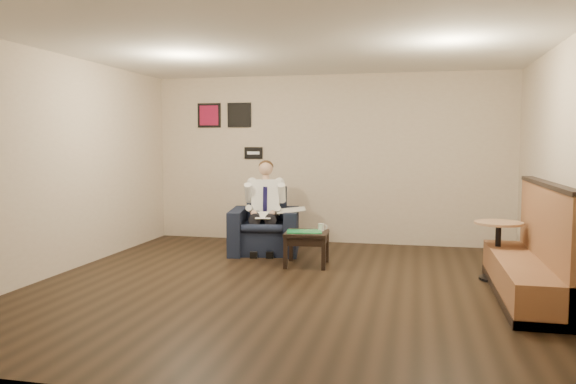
% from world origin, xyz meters
% --- Properties ---
extents(ground, '(6.00, 6.00, 0.00)m').
position_xyz_m(ground, '(0.00, 0.00, 0.00)').
color(ground, black).
rests_on(ground, ground).
extents(wall_back, '(6.00, 0.02, 2.80)m').
position_xyz_m(wall_back, '(0.00, 3.00, 1.40)').
color(wall_back, beige).
rests_on(wall_back, ground).
extents(wall_front, '(6.00, 0.02, 2.80)m').
position_xyz_m(wall_front, '(0.00, -3.00, 1.40)').
color(wall_front, beige).
rests_on(wall_front, ground).
extents(wall_left, '(0.02, 6.00, 2.80)m').
position_xyz_m(wall_left, '(-3.00, 0.00, 1.40)').
color(wall_left, beige).
rests_on(wall_left, ground).
extents(wall_right, '(0.02, 6.00, 2.80)m').
position_xyz_m(wall_right, '(3.00, 0.00, 1.40)').
color(wall_right, beige).
rests_on(wall_right, ground).
extents(ceiling, '(6.00, 6.00, 0.02)m').
position_xyz_m(ceiling, '(0.00, 0.00, 2.80)').
color(ceiling, white).
rests_on(ceiling, wall_back).
extents(seating_sign, '(0.32, 0.02, 0.20)m').
position_xyz_m(seating_sign, '(-1.30, 2.98, 1.50)').
color(seating_sign, black).
rests_on(seating_sign, wall_back).
extents(art_print_left, '(0.42, 0.03, 0.42)m').
position_xyz_m(art_print_left, '(-2.10, 2.98, 2.15)').
color(art_print_left, '#A2143D').
rests_on(art_print_left, wall_back).
extents(art_print_right, '(0.42, 0.03, 0.42)m').
position_xyz_m(art_print_right, '(-1.55, 2.98, 2.15)').
color(art_print_right, black).
rests_on(art_print_right, wall_back).
extents(armchair, '(1.17, 1.17, 0.98)m').
position_xyz_m(armchair, '(-0.81, 1.89, 0.49)').
color(armchair, black).
rests_on(armchair, ground).
extents(seated_man, '(0.79, 1.05, 1.34)m').
position_xyz_m(seated_man, '(-0.79, 1.76, 0.67)').
color(seated_man, white).
rests_on(seated_man, armchair).
extents(lap_papers, '(0.29, 0.36, 0.01)m').
position_xyz_m(lap_papers, '(-0.77, 1.66, 0.60)').
color(lap_papers, white).
rests_on(lap_papers, seated_man).
extents(newspaper, '(0.53, 0.61, 0.01)m').
position_xyz_m(newspaper, '(-0.38, 1.86, 0.67)').
color(newspaper, silver).
rests_on(newspaper, armchair).
extents(side_table, '(0.61, 0.61, 0.47)m').
position_xyz_m(side_table, '(-0.00, 1.12, 0.23)').
color(side_table, black).
rests_on(side_table, ground).
extents(green_folder, '(0.53, 0.42, 0.01)m').
position_xyz_m(green_folder, '(-0.03, 1.10, 0.47)').
color(green_folder, green).
rests_on(green_folder, side_table).
extents(coffee_mug, '(0.09, 0.09, 0.10)m').
position_xyz_m(coffee_mug, '(0.18, 1.26, 0.52)').
color(coffee_mug, white).
rests_on(coffee_mug, side_table).
extents(smartphone, '(0.15, 0.09, 0.01)m').
position_xyz_m(smartphone, '(0.04, 1.29, 0.47)').
color(smartphone, black).
rests_on(smartphone, side_table).
extents(banquette, '(0.57, 2.41, 1.23)m').
position_xyz_m(banquette, '(2.59, 0.11, 0.62)').
color(banquette, brown).
rests_on(banquette, ground).
extents(cafe_table, '(0.72, 0.72, 0.72)m').
position_xyz_m(cafe_table, '(2.43, 0.84, 0.36)').
color(cafe_table, tan).
rests_on(cafe_table, ground).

